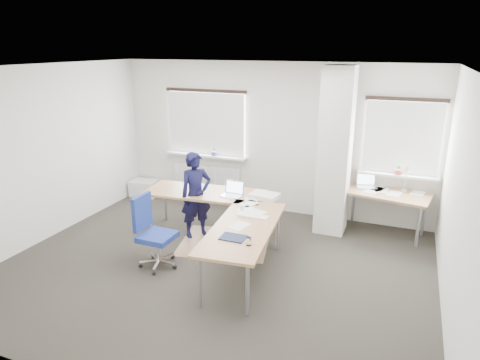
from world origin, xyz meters
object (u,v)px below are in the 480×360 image
at_px(desk_main, 226,210).
at_px(desk_side, 385,195).
at_px(task_chair, 156,247).
at_px(person, 196,195).

relative_size(desk_main, desk_side, 1.77).
bearing_deg(desk_side, task_chair, -130.67).
relative_size(desk_main, task_chair, 2.50).
height_order(desk_main, task_chair, task_chair).
bearing_deg(desk_side, person, -146.08).
distance_m(desk_side, person, 3.15).
distance_m(desk_main, desk_side, 2.73).
relative_size(task_chair, person, 0.74).
bearing_deg(desk_main, task_chair, -139.53).
distance_m(desk_side, task_chair, 3.84).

